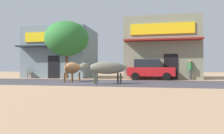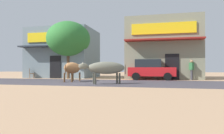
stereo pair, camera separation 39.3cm
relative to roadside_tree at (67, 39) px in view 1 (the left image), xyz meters
name	(u,v)px [view 1 (the left image)]	position (x,y,z in m)	size (l,w,h in m)	color
ground	(84,82)	(3.12, -4.25, -3.62)	(80.00, 80.00, 0.00)	tan
asphalt_road	(84,82)	(3.12, -4.25, -3.62)	(72.00, 6.15, 0.00)	#443F46
storefront_left_cafe	(62,54)	(-1.61, 2.39, -1.15)	(6.34, 5.87, 4.93)	slate
storefront_right_club	(161,50)	(8.39, 2.39, -0.93)	(6.41, 5.87, 5.38)	gray
roadside_tree	(67,39)	(0.00, 0.00, 0.00)	(3.96, 3.96, 5.22)	brown
parked_hatchback_car	(149,69)	(7.38, -0.38, -2.78)	(3.76, 2.00, 1.64)	red
cow_near_brown	(73,68)	(2.19, -3.96, -2.68)	(0.81, 2.81, 1.34)	#99663B
cow_far_dark	(107,68)	(4.99, -5.56, -2.68)	(2.66, 1.78, 1.31)	slate
pedestrian_by_shop	(190,68)	(10.57, -0.19, -2.69)	(0.42, 0.61, 1.59)	#3F3F47
cafe_chair_near_tree	(29,73)	(-3.63, -0.38, -3.11)	(0.62, 0.62, 0.92)	brown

